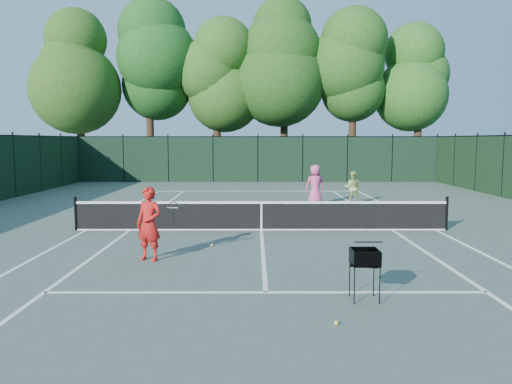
{
  "coord_description": "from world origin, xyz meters",
  "views": [
    {
      "loc": [
        -0.21,
        -15.42,
        2.83
      ],
      "look_at": [
        -0.17,
        1.0,
        1.1
      ],
      "focal_mm": 35.0,
      "sensor_mm": 36.0,
      "label": 1
    }
  ],
  "objects_px": {
    "ball_hopper": "(365,258)",
    "loose_ball_midcourt": "(212,245)",
    "coach": "(149,224)",
    "player_green": "(352,188)",
    "loose_ball_near_cart": "(336,323)",
    "player_pink": "(315,185)"
  },
  "relations": [
    {
      "from": "coach",
      "to": "loose_ball_near_cart",
      "type": "relative_size",
      "value": 25.56
    },
    {
      "from": "loose_ball_near_cart",
      "to": "loose_ball_midcourt",
      "type": "height_order",
      "value": "same"
    },
    {
      "from": "loose_ball_near_cart",
      "to": "coach",
      "type": "bearing_deg",
      "value": 132.01
    },
    {
      "from": "player_pink",
      "to": "coach",
      "type": "bearing_deg",
      "value": 48.08
    },
    {
      "from": "loose_ball_near_cart",
      "to": "loose_ball_midcourt",
      "type": "bearing_deg",
      "value": 112.93
    },
    {
      "from": "coach",
      "to": "player_pink",
      "type": "xyz_separation_m",
      "value": [
        5.07,
        9.86,
        0.01
      ]
    },
    {
      "from": "coach",
      "to": "player_green",
      "type": "height_order",
      "value": "coach"
    },
    {
      "from": "player_green",
      "to": "ball_hopper",
      "type": "xyz_separation_m",
      "value": [
        -2.37,
        -13.24,
        0.04
      ]
    },
    {
      "from": "player_pink",
      "to": "loose_ball_midcourt",
      "type": "relative_size",
      "value": 25.92
    },
    {
      "from": "coach",
      "to": "loose_ball_near_cart",
      "type": "xyz_separation_m",
      "value": [
        3.72,
        -4.13,
        -0.84
      ]
    },
    {
      "from": "coach",
      "to": "loose_ball_near_cart",
      "type": "distance_m",
      "value": 5.62
    },
    {
      "from": "coach",
      "to": "loose_ball_midcourt",
      "type": "distance_m",
      "value": 2.19
    },
    {
      "from": "loose_ball_near_cart",
      "to": "player_pink",
      "type": "bearing_deg",
      "value": 84.49
    },
    {
      "from": "loose_ball_near_cart",
      "to": "loose_ball_midcourt",
      "type": "relative_size",
      "value": 1.0
    },
    {
      "from": "coach",
      "to": "player_green",
      "type": "xyz_separation_m",
      "value": [
        6.77,
        10.3,
        -0.14
      ]
    },
    {
      "from": "ball_hopper",
      "to": "player_green",
      "type": "bearing_deg",
      "value": 95.56
    },
    {
      "from": "player_green",
      "to": "loose_ball_near_cart",
      "type": "relative_size",
      "value": 21.45
    },
    {
      "from": "loose_ball_near_cart",
      "to": "loose_ball_midcourt",
      "type": "xyz_separation_m",
      "value": [
        -2.39,
        5.65,
        0.0
      ]
    },
    {
      "from": "player_green",
      "to": "loose_ball_midcourt",
      "type": "xyz_separation_m",
      "value": [
        -5.44,
        -8.78,
        -0.7
      ]
    },
    {
      "from": "player_pink",
      "to": "loose_ball_near_cart",
      "type": "relative_size",
      "value": 25.92
    },
    {
      "from": "ball_hopper",
      "to": "loose_ball_midcourt",
      "type": "xyz_separation_m",
      "value": [
        -3.08,
        4.46,
        -0.73
      ]
    },
    {
      "from": "player_green",
      "to": "loose_ball_midcourt",
      "type": "bearing_deg",
      "value": 73.38
    }
  ]
}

